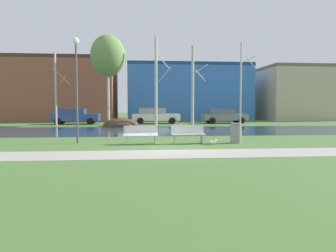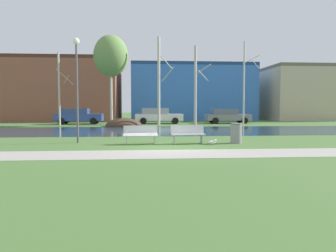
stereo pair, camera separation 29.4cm
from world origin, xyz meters
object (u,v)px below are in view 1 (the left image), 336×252
Objects in this scene: bench_right at (188,134)px; parked_sedan_second_white at (155,116)px; parked_van_nearest_blue at (75,116)px; seagull at (213,142)px; parked_hatch_third_grey at (224,116)px; streetlamp at (76,72)px; trash_bin at (236,133)px; bench_left at (141,134)px.

parked_sedan_second_white is (-0.74, 17.08, 0.35)m from bench_right.
parked_van_nearest_blue is at bearing 117.11° from bench_right.
seagull is 17.71m from parked_sedan_second_white.
seagull is 18.24m from parked_hatch_third_grey.
parked_hatch_third_grey is (5.24, 17.45, 0.65)m from seagull.
parked_hatch_third_grey is at bearing 54.27° from streetlamp.
streetlamp is (-7.66, 0.73, 2.91)m from trash_bin.
parked_van_nearest_blue is at bearing 123.14° from trash_bin.
bench_left is 1.67× the size of trash_bin.
parked_sedan_second_white reaches higher than trash_bin.
streetlamp is 17.14m from parked_sedan_second_white.
parked_sedan_second_white is at bearing 95.91° from seagull.
parked_hatch_third_grey is at bearing 69.53° from bench_right.
bench_left is 3.39m from seagull.
parked_sedan_second_white is (-1.82, 17.60, 0.69)m from seagull.
bench_left is 2.25m from bench_right.
bench_right is 1.25m from seagull.
bench_left is 17.15m from parked_sedan_second_white.
bench_left is 3.71× the size of seagull.
parked_hatch_third_grey is (14.93, 0.10, -0.03)m from parked_van_nearest_blue.
parked_hatch_third_grey reaches higher than bench_right.
seagull is 7.29m from streetlamp.
streetlamp is at bearing 166.04° from bench_left.
seagull is at bearing -8.96° from bench_left.
seagull is (-1.27, -0.55, -0.37)m from trash_bin.
streetlamp is (-3.06, 0.76, 2.93)m from bench_left.
bench_left is at bearing -69.28° from parked_van_nearest_blue.
bench_left is at bearing 180.00° from bench_right.
streetlamp is 1.06× the size of parked_sedan_second_white.
parked_sedan_second_white reaches higher than parked_van_nearest_blue.
parked_hatch_third_grey reaches higher than bench_left.
trash_bin is 17.33m from parked_sedan_second_white.
parked_van_nearest_blue is (-3.30, 16.07, -2.59)m from streetlamp.
bench_right is 18.07m from parked_hatch_third_grey.
parked_van_nearest_blue is 1.01× the size of parked_hatch_third_grey.
bench_right is 6.11m from streetlamp.
parked_van_nearest_blue is (-10.97, 16.80, 0.31)m from trash_bin.
streetlamp is (-5.31, 0.76, 2.93)m from bench_right.
trash_bin is 0.19× the size of streetlamp.
seagull is 0.09× the size of parked_sedan_second_white.
parked_van_nearest_blue is 7.87m from parked_sedan_second_white.
parked_van_nearest_blue is at bearing 119.19° from seagull.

